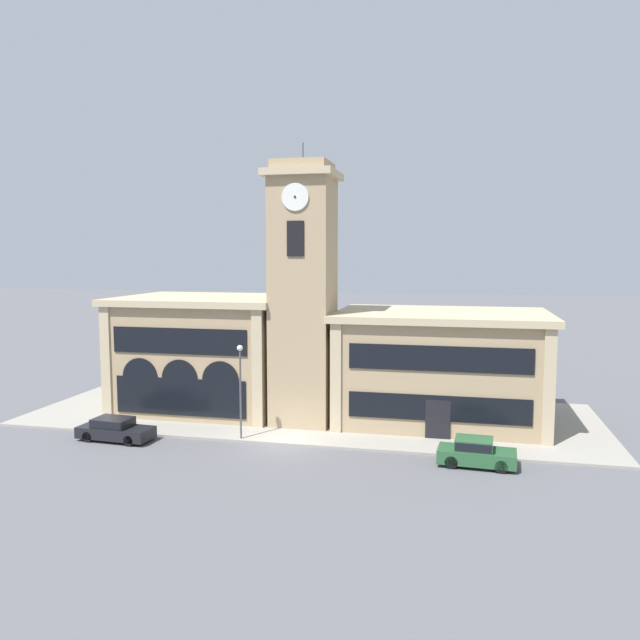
% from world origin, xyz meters
% --- Properties ---
extents(ground_plane, '(300.00, 300.00, 0.00)m').
position_xyz_m(ground_plane, '(0.00, 0.00, 0.00)').
color(ground_plane, '#56565B').
extents(sidewalk_kerb, '(39.30, 14.28, 0.15)m').
position_xyz_m(sidewalk_kerb, '(0.00, 7.14, 0.07)').
color(sidewalk_kerb, gray).
rests_on(sidewalk_kerb, ground_plane).
extents(clock_tower, '(4.57, 4.57, 18.50)m').
position_xyz_m(clock_tower, '(-0.00, 4.97, 8.70)').
color(clock_tower, tan).
rests_on(clock_tower, ground_plane).
extents(town_hall_left_wing, '(12.25, 9.94, 8.30)m').
position_xyz_m(town_hall_left_wing, '(-8.01, 7.62, 4.17)').
color(town_hall_left_wing, tan).
rests_on(town_hall_left_wing, ground_plane).
extents(town_hall_right_wing, '(14.12, 9.94, 7.52)m').
position_xyz_m(town_hall_right_wing, '(8.94, 7.63, 3.79)').
color(town_hall_right_wing, tan).
rests_on(town_hall_right_wing, ground_plane).
extents(parked_car_near, '(4.73, 2.12, 1.39)m').
position_xyz_m(parked_car_near, '(-10.38, -1.21, 0.73)').
color(parked_car_near, black).
rests_on(parked_car_near, ground_plane).
extents(parked_car_mid, '(4.23, 2.06, 1.52)m').
position_xyz_m(parked_car_mid, '(11.10, -1.21, 0.79)').
color(parked_car_mid, '#285633').
rests_on(parked_car_mid, ground_plane).
extents(street_lamp, '(0.36, 0.36, 5.77)m').
position_xyz_m(street_lamp, '(-2.79, 0.38, 3.94)').
color(street_lamp, '#4C4C51').
rests_on(street_lamp, sidewalk_kerb).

